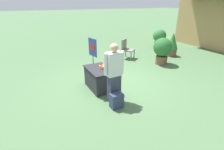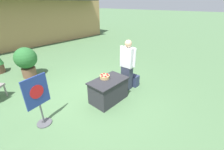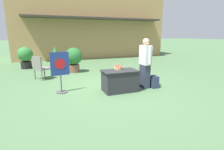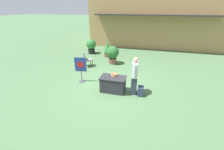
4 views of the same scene
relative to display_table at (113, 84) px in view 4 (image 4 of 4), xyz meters
name	(u,v)px [view 4 (image 4 of 4)]	position (x,y,z in m)	size (l,w,h in m)	color
ground_plane	(114,84)	(-0.13, 0.60, -0.35)	(120.00, 120.00, 0.00)	#4C7047
storefront_building	(154,20)	(1.49, 10.08, 2.05)	(11.85, 5.01, 4.79)	tan
display_table	(113,84)	(0.00, 0.00, 0.00)	(1.17, 0.71, 0.71)	#2D2D33
apple_basket	(114,75)	(0.01, 0.16, 0.41)	(0.30, 0.30, 0.13)	tan
person_visitor	(135,76)	(0.96, 0.03, 0.53)	(0.27, 0.61, 1.72)	#33384C
backpack	(141,91)	(1.28, -0.06, -0.14)	(0.24, 0.34, 0.42)	#2D3856
poster_board	(81,69)	(-1.84, 0.52, 0.37)	(0.59, 0.36, 1.32)	#4C4C51
patio_chair	(86,59)	(-2.48, 2.61, 0.18)	(0.77, 0.77, 0.97)	gray
potted_plant_near_left	(113,54)	(-0.95, 3.58, 0.35)	(0.84, 0.84, 1.22)	brown
potted_plant_far_right	(108,49)	(-1.73, 4.99, 0.29)	(0.60, 0.60, 1.24)	brown
potted_plant_near_right	(91,45)	(-3.28, 5.47, 0.32)	(0.80, 0.80, 1.19)	black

